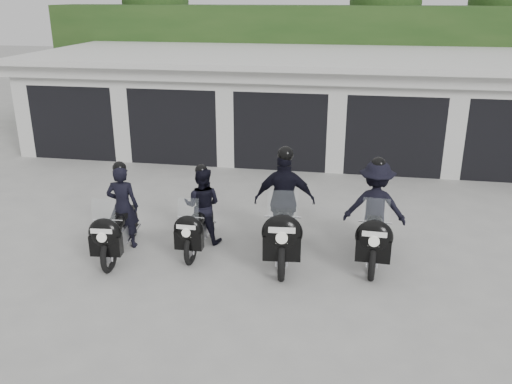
% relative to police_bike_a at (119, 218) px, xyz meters
% --- Properties ---
extents(ground, '(80.00, 80.00, 0.00)m').
position_rel_police_bike_a_xyz_m(ground, '(2.30, 0.26, -0.72)').
color(ground, '#A1A09B').
rests_on(ground, ground).
extents(garage_block, '(16.40, 6.80, 2.96)m').
position_rel_police_bike_a_xyz_m(garage_block, '(2.30, 8.31, 0.71)').
color(garage_block, silver).
rests_on(garage_block, ground).
extents(background_vegetation, '(20.00, 3.90, 5.80)m').
position_rel_police_bike_a_xyz_m(background_vegetation, '(2.67, 13.17, 2.06)').
color(background_vegetation, '#1F3D16').
rests_on(background_vegetation, ground).
extents(police_bike_a, '(0.74, 2.07, 1.80)m').
position_rel_police_bike_a_xyz_m(police_bike_a, '(0.00, 0.00, 0.00)').
color(police_bike_a, black).
rests_on(police_bike_a, ground).
extents(police_bike_b, '(0.76, 1.93, 1.68)m').
position_rel_police_bike_a_xyz_m(police_bike_b, '(1.43, 0.59, -0.01)').
color(police_bike_b, black).
rests_on(police_bike_b, ground).
extents(police_bike_c, '(1.22, 2.45, 2.13)m').
position_rel_police_bike_a_xyz_m(police_bike_c, '(3.08, 0.54, 0.19)').
color(police_bike_c, black).
rests_on(police_bike_c, ground).
extents(police_bike_d, '(1.19, 2.25, 1.95)m').
position_rel_police_bike_a_xyz_m(police_bike_d, '(4.77, 0.75, 0.12)').
color(police_bike_d, black).
rests_on(police_bike_d, ground).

